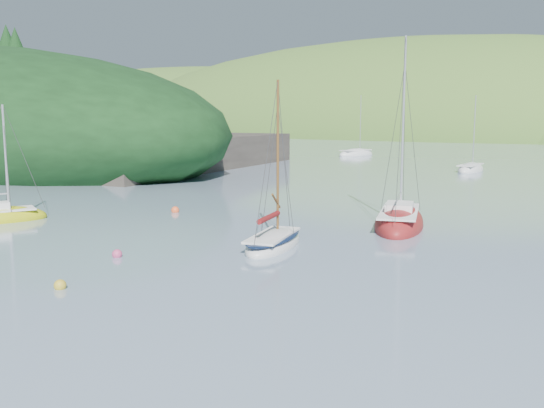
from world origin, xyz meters
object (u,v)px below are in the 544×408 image
Objects in this scene: distant_sloop_c at (356,154)px; sloop_red at (399,223)px; distant_sloop_a at (470,170)px; daysailer_white at (273,243)px.

sloop_red is at bearing -45.60° from distant_sloop_c.
sloop_red reaches higher than distant_sloop_a.
daysailer_white is at bearing -86.63° from distant_sloop_a.
sloop_red is 57.57m from distant_sloop_c.
sloop_red is 1.26× the size of distant_sloop_a.
daysailer_white is 0.74× the size of sloop_red.
distant_sloop_c is (-28.71, 49.90, -0.04)m from sloop_red.
distant_sloop_c is at bearing 142.04° from distant_sloop_a.
daysailer_white is 0.93× the size of distant_sloop_a.
distant_sloop_a is (-4.37, 42.44, -0.04)m from daysailer_white.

